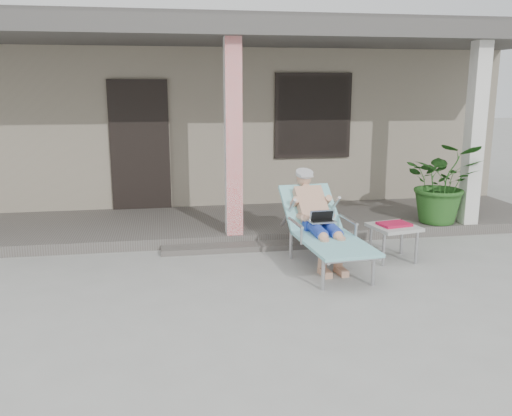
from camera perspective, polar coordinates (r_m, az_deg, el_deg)
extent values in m
plane|color=#9E9E99|center=(5.54, 0.61, -9.98)|extent=(60.00, 60.00, 0.00)
cube|color=gray|center=(11.59, -5.19, 9.47)|extent=(10.00, 5.00, 3.00)
cube|color=#474442|center=(11.62, -5.36, 17.62)|extent=(10.40, 5.40, 0.30)
cube|color=black|center=(9.06, -12.12, 6.46)|extent=(0.95, 0.06, 2.10)
cube|color=black|center=(9.36, 6.02, 9.62)|extent=(1.20, 0.06, 1.30)
cube|color=black|center=(9.36, 6.03, 9.62)|extent=(1.32, 0.05, 1.42)
cube|color=#605B56|center=(8.34, -3.07, -1.65)|extent=(10.00, 2.00, 0.15)
cube|color=red|center=(7.27, -2.41, 7.29)|extent=(0.22, 0.22, 2.61)
cube|color=silver|center=(8.46, 22.01, 7.14)|extent=(0.22, 0.22, 2.61)
cube|color=#474442|center=(8.12, -3.31, 17.91)|extent=(10.00, 2.30, 0.24)
cube|color=#605B56|center=(7.25, -2.00, -4.15)|extent=(2.00, 0.30, 0.07)
cylinder|color=#B7B7BC|center=(5.86, 7.08, -6.99)|extent=(0.04, 0.04, 0.35)
cylinder|color=#B7B7BC|center=(6.08, 12.23, -6.44)|extent=(0.04, 0.04, 0.35)
cylinder|color=#B7B7BC|center=(6.87, 3.69, -3.94)|extent=(0.04, 0.04, 0.35)
cylinder|color=#B7B7BC|center=(7.06, 8.20, -3.58)|extent=(0.04, 0.04, 0.35)
cube|color=#B7B7BC|center=(6.28, 8.23, -3.88)|extent=(0.67, 1.19, 0.03)
cube|color=#9CF1ED|center=(6.27, 8.23, -3.68)|extent=(0.77, 1.23, 0.04)
cube|color=#B7B7BC|center=(6.97, 5.70, -0.26)|extent=(0.63, 0.59, 0.46)
cube|color=#9CF1ED|center=(6.97, 5.71, 0.00)|extent=(0.72, 0.66, 0.52)
cylinder|color=#B5B5B8|center=(7.14, 5.05, 3.71)|extent=(0.25, 0.25, 0.12)
cube|color=silver|center=(6.59, 6.94, -1.38)|extent=(0.33, 0.24, 0.22)
cube|color=#AAAAA5|center=(6.96, 14.32, -1.96)|extent=(0.62, 0.62, 0.04)
cylinder|color=#B7B7BC|center=(6.75, 13.29, -4.32)|extent=(0.04, 0.04, 0.40)
cylinder|color=#B7B7BC|center=(6.93, 16.53, -4.08)|extent=(0.04, 0.04, 0.40)
cylinder|color=#B7B7BC|center=(7.13, 11.98, -3.35)|extent=(0.04, 0.04, 0.40)
cylinder|color=#B7B7BC|center=(7.29, 15.08, -3.16)|extent=(0.04, 0.04, 0.40)
cube|color=#B6133A|center=(6.95, 14.34, -1.66)|extent=(0.42, 0.34, 0.03)
cube|color=black|center=(7.08, 13.89, -1.43)|extent=(0.37, 0.09, 0.04)
imported|color=#26591E|center=(8.44, 19.05, 2.54)|extent=(1.36, 1.28, 1.21)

